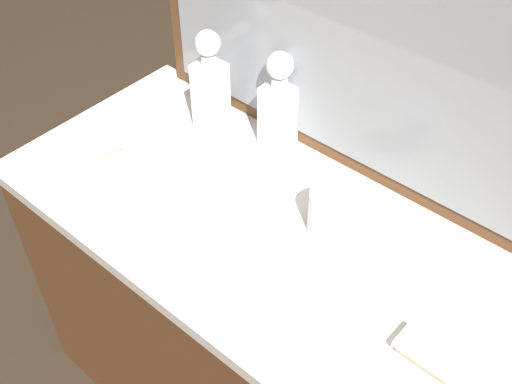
{
  "coord_description": "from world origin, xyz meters",
  "views": [
    {
      "loc": [
        0.64,
        -0.74,
        1.86
      ],
      "look_at": [
        0.0,
        0.0,
        0.92
      ],
      "focal_mm": 44.0,
      "sensor_mm": 36.0,
      "label": 1
    }
  ],
  "objects_px": {
    "crystal_decanter_left": "(279,108)",
    "silver_brush_right": "(439,362)",
    "crystal_decanter_far_right": "(210,91)",
    "silver_brush_far_right": "(103,136)",
    "crystal_tumbler_far_right": "(328,213)"
  },
  "relations": [
    {
      "from": "silver_brush_far_right",
      "to": "silver_brush_right",
      "type": "bearing_deg",
      "value": -1.2
    },
    {
      "from": "crystal_decanter_left",
      "to": "crystal_tumbler_far_right",
      "type": "height_order",
      "value": "crystal_decanter_left"
    },
    {
      "from": "crystal_decanter_far_right",
      "to": "silver_brush_far_right",
      "type": "height_order",
      "value": "crystal_decanter_far_right"
    },
    {
      "from": "crystal_decanter_far_right",
      "to": "crystal_tumbler_far_right",
      "type": "bearing_deg",
      "value": -12.94
    },
    {
      "from": "silver_brush_right",
      "to": "crystal_tumbler_far_right",
      "type": "bearing_deg",
      "value": 158.13
    },
    {
      "from": "crystal_decanter_left",
      "to": "crystal_decanter_far_right",
      "type": "xyz_separation_m",
      "value": [
        -0.17,
        -0.06,
        0.01
      ]
    },
    {
      "from": "crystal_decanter_far_right",
      "to": "crystal_tumbler_far_right",
      "type": "xyz_separation_m",
      "value": [
        0.45,
        -0.1,
        -0.06
      ]
    },
    {
      "from": "crystal_decanter_far_right",
      "to": "silver_brush_right",
      "type": "xyz_separation_m",
      "value": [
        0.8,
        -0.25,
        -0.1
      ]
    },
    {
      "from": "crystal_decanter_left",
      "to": "silver_brush_right",
      "type": "relative_size",
      "value": 1.53
    },
    {
      "from": "crystal_decanter_left",
      "to": "crystal_decanter_far_right",
      "type": "bearing_deg",
      "value": -160.02
    },
    {
      "from": "crystal_tumbler_far_right",
      "to": "silver_brush_far_right",
      "type": "relative_size",
      "value": 0.67
    },
    {
      "from": "silver_brush_far_right",
      "to": "crystal_decanter_left",
      "type": "bearing_deg",
      "value": 39.9
    },
    {
      "from": "crystal_decanter_left",
      "to": "crystal_tumbler_far_right",
      "type": "xyz_separation_m",
      "value": [
        0.28,
        -0.17,
        -0.06
      ]
    },
    {
      "from": "silver_brush_far_right",
      "to": "crystal_decanter_far_right",
      "type": "bearing_deg",
      "value": 52.6
    },
    {
      "from": "crystal_decanter_far_right",
      "to": "silver_brush_right",
      "type": "distance_m",
      "value": 0.85
    }
  ]
}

